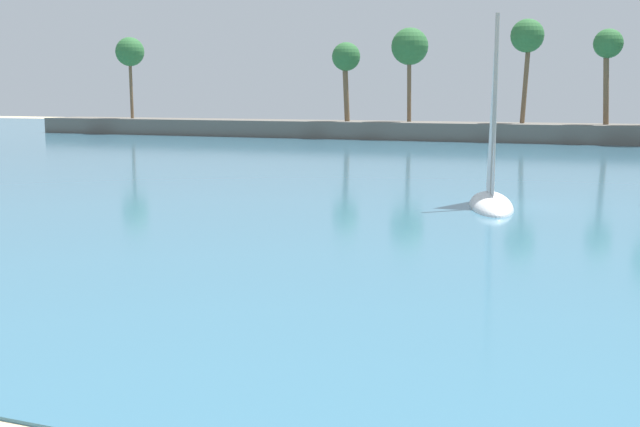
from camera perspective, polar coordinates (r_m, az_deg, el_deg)
sea at (r=63.70m, az=16.15°, el=4.12°), size 220.00×109.87×0.06m
palm_headland at (r=78.47m, az=17.21°, el=6.88°), size 117.50×6.00×12.80m
sailboat_mid_bay at (r=32.98m, az=12.17°, el=1.76°), size 3.10×5.92×8.22m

